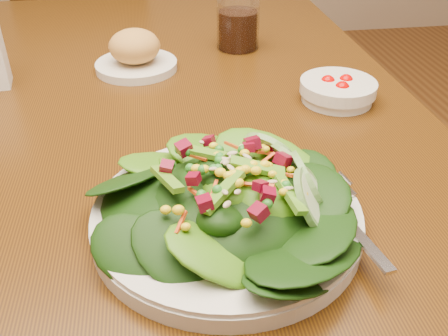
{
  "coord_description": "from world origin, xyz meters",
  "views": [
    {
      "loc": [
        0.02,
        -0.73,
        1.11
      ],
      "look_at": [
        0.09,
        -0.28,
        0.81
      ],
      "focal_mm": 40.0,
      "sensor_mm": 36.0,
      "label": 1
    }
  ],
  "objects": [
    {
      "name": "dining_table",
      "position": [
        0.0,
        0.0,
        0.65
      ],
      "size": [
        0.9,
        1.4,
        0.75
      ],
      "color": "#4E2B07",
      "rests_on": "ground_plane"
    },
    {
      "name": "chair_far",
      "position": [
        -0.21,
        0.94,
        0.48
      ],
      "size": [
        0.53,
        0.53,
        0.9
      ],
      "rotation": [
        0.0,
        0.0,
        3.47
      ],
      "color": "black",
      "rests_on": "ground_plane"
    },
    {
      "name": "salad_plate",
      "position": [
        0.1,
        -0.3,
        0.78
      ],
      "size": [
        0.3,
        0.3,
        0.09
      ],
      "rotation": [
        0.0,
        0.0,
        0.3
      ],
      "color": "silver",
      "rests_on": "dining_table"
    },
    {
      "name": "bread_plate",
      "position": [
        -0.01,
        0.17,
        0.78
      ],
      "size": [
        0.15,
        0.15,
        0.08
      ],
      "color": "silver",
      "rests_on": "dining_table"
    },
    {
      "name": "tomato_bowl",
      "position": [
        0.31,
        -0.01,
        0.77
      ],
      "size": [
        0.12,
        0.12,
        0.04
      ],
      "color": "silver",
      "rests_on": "dining_table"
    },
    {
      "name": "drinking_glass",
      "position": [
        0.2,
        0.26,
        0.81
      ],
      "size": [
        0.09,
        0.09,
        0.15
      ],
      "color": "silver",
      "rests_on": "dining_table"
    }
  ]
}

